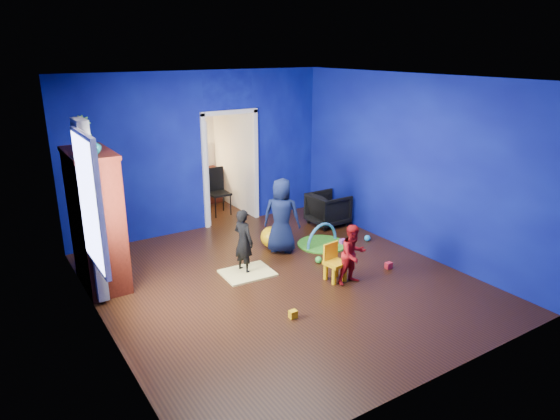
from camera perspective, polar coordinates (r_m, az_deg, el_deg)
floor at (r=7.40m, az=0.21°, el=-8.18°), size 5.00×5.50×0.01m
ceiling at (r=6.65m, az=0.24°, el=14.84°), size 5.00×5.50×0.01m
wall_back at (r=9.25m, az=-9.09°, el=6.50°), size 5.00×0.02×2.90m
wall_front at (r=4.93m, az=17.85°, el=-4.64°), size 5.00×0.02×2.90m
wall_left at (r=5.97m, az=-20.39°, el=-0.91°), size 0.02×5.50×2.90m
wall_right at (r=8.46m, az=14.67°, el=5.04°), size 0.02×5.50×2.90m
alcove at (r=10.32m, az=-7.95°, el=6.62°), size 1.00×1.75×2.50m
armchair at (r=9.64m, az=5.53°, el=0.12°), size 0.69×0.67×0.62m
child_black at (r=7.54m, az=-4.18°, el=-3.58°), size 0.32×0.41×1.00m
child_navy at (r=8.23m, az=0.18°, el=-0.66°), size 0.72×0.71×1.26m
toddler_red at (r=7.26m, az=8.34°, el=-5.06°), size 0.44×0.34×0.89m
vase at (r=6.88m, az=-20.68°, el=6.88°), size 0.29×0.29×0.23m
potted_plant at (r=7.37m, az=-21.67°, el=8.28°), size 0.28×0.28×0.44m
tv_armoire at (r=7.44m, az=-20.26°, el=-1.06°), size 0.58×1.14×1.96m
crt_tv at (r=7.43m, az=-19.99°, el=-0.71°), size 0.46×0.70×0.54m
yellow_blanket at (r=7.65m, az=-3.74°, el=-7.19°), size 0.78×0.64×0.03m
hopper_ball at (r=8.56m, az=-1.01°, el=-3.10°), size 0.37×0.37×0.37m
kid_chair at (r=7.39m, az=6.37°, el=-6.21°), size 0.31×0.31×0.50m
play_mat at (r=8.74m, az=4.81°, el=-3.91°), size 0.85×0.85×0.02m
toy_arch at (r=8.73m, az=4.81°, el=-3.86°), size 0.76×0.20×0.76m
window_left at (r=6.28m, az=-21.07°, el=0.86°), size 0.03×0.95×1.55m
curtain at (r=6.90m, az=-20.84°, el=-0.22°), size 0.14×0.42×2.40m
doorway at (r=9.59m, az=-5.68°, el=4.60°), size 1.16×0.10×2.10m
study_desk at (r=11.08m, az=-9.14°, el=2.71°), size 0.88×0.44×0.75m
desk_monitor at (r=11.06m, az=-9.54°, el=5.72°), size 0.40×0.05×0.32m
desk_lamp at (r=10.90m, az=-10.76°, el=5.37°), size 0.14×0.14×0.14m
folding_chair at (r=10.22m, az=-6.99°, el=1.98°), size 0.40×0.40×0.92m
book_shelf at (r=10.87m, az=-9.81°, el=11.23°), size 0.88×0.24×0.04m
toy_0 at (r=7.97m, az=12.31°, el=-6.22°), size 0.10×0.08×0.10m
toy_1 at (r=9.00m, az=9.96°, el=-3.16°), size 0.11×0.11×0.11m
toy_2 at (r=6.48m, az=1.51°, el=-11.82°), size 0.10×0.08×0.10m
toy_3 at (r=8.01m, az=4.43°, el=-5.67°), size 0.11×0.11×0.11m
toy_4 at (r=8.77m, az=7.18°, el=-3.64°), size 0.10×0.08×0.10m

